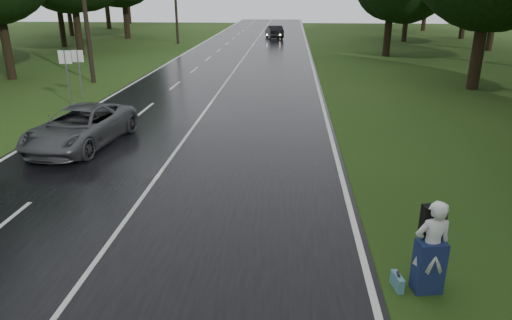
{
  "coord_description": "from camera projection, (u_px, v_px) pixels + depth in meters",
  "views": [
    {
      "loc": [
        4.11,
        -7.81,
        5.55
      ],
      "look_at": [
        3.21,
        4.24,
        1.1
      ],
      "focal_mm": 32.33,
      "sensor_mm": 36.0,
      "label": 1
    }
  ],
  "objects": [
    {
      "name": "lane_center",
      "position": [
        223.0,
        86.0,
        28.21
      ],
      "size": [
        0.12,
        140.0,
        0.01
      ],
      "primitive_type": "cube",
      "color": "silver",
      "rests_on": "road"
    },
    {
      "name": "utility_pole_far",
      "position": [
        178.0,
        44.0,
        51.36
      ],
      "size": [
        1.8,
        0.28,
        10.96
      ],
      "primitive_type": null,
      "color": "black",
      "rests_on": "ground"
    },
    {
      "name": "tree_left_e",
      "position": [
        81.0,
        55.0,
        42.45
      ],
      "size": [
        9.04,
        9.04,
        14.13
      ],
      "primitive_type": null,
      "color": "black",
      "rests_on": "ground"
    },
    {
      "name": "tree_left_d",
      "position": [
        13.0,
        79.0,
        30.69
      ],
      "size": [
        8.61,
        8.61,
        13.46
      ],
      "primitive_type": null,
      "color": "black",
      "rests_on": "ground"
    },
    {
      "name": "tree_right_f",
      "position": [
        403.0,
        41.0,
        53.44
      ],
      "size": [
        9.6,
        9.6,
        14.99
      ],
      "primitive_type": null,
      "color": "black",
      "rests_on": "ground"
    },
    {
      "name": "grey_car",
      "position": [
        81.0,
        127.0,
        17.22
      ],
      "size": [
        3.04,
        5.52,
        1.46
      ],
      "primitive_type": "imported",
      "rotation": [
        0.0,
        0.0,
        6.16
      ],
      "color": "#434448",
      "rests_on": "road"
    },
    {
      "name": "road",
      "position": [
        223.0,
        87.0,
        28.22
      ],
      "size": [
        12.0,
        140.0,
        0.04
      ],
      "primitive_type": "cube",
      "color": "black",
      "rests_on": "ground"
    },
    {
      "name": "tree_left_f",
      "position": [
        128.0,
        38.0,
        56.75
      ],
      "size": [
        9.51,
        9.51,
        14.86
      ],
      "primitive_type": null,
      "color": "black",
      "rests_on": "ground"
    },
    {
      "name": "tree_right_e",
      "position": [
        386.0,
        56.0,
        41.53
      ],
      "size": [
        7.36,
        7.36,
        11.5
      ],
      "primitive_type": null,
      "color": "black",
      "rests_on": "ground"
    },
    {
      "name": "ground",
      "position": [
        86.0,
        277.0,
        9.51
      ],
      "size": [
        160.0,
        160.0,
        0.0
      ],
      "primitive_type": "plane",
      "color": "#264113",
      "rests_on": "ground"
    },
    {
      "name": "tree_right_d",
      "position": [
        472.0,
        89.0,
        27.67
      ],
      "size": [
        8.48,
        8.48,
        13.25
      ],
      "primitive_type": null,
      "color": "black",
      "rests_on": "ground"
    },
    {
      "name": "suitcase",
      "position": [
        397.0,
        282.0,
        9.09
      ],
      "size": [
        0.2,
        0.44,
        0.3
      ],
      "primitive_type": "cube",
      "rotation": [
        0.0,
        0.0,
        0.19
      ],
      "color": "teal",
      "rests_on": "ground"
    },
    {
      "name": "utility_pole_mid",
      "position": [
        94.0,
        82.0,
        29.6
      ],
      "size": [
        1.8,
        0.28,
        9.89
      ],
      "primitive_type": null,
      "color": "black",
      "rests_on": "ground"
    },
    {
      "name": "road_sign_a",
      "position": [
        72.0,
        104.0,
        23.9
      ],
      "size": [
        0.66,
        0.1,
        2.75
      ],
      "primitive_type": null,
      "color": "white",
      "rests_on": "ground"
    },
    {
      "name": "hitchhiker",
      "position": [
        431.0,
        250.0,
        8.8
      ],
      "size": [
        0.78,
        0.72,
        1.94
      ],
      "color": "silver",
      "rests_on": "ground"
    },
    {
      "name": "road_sign_b",
      "position": [
        83.0,
        98.0,
        25.23
      ],
      "size": [
        0.62,
        0.1,
        2.6
      ],
      "primitive_type": null,
      "color": "white",
      "rests_on": "ground"
    },
    {
      "name": "far_car",
      "position": [
        274.0,
        32.0,
        56.33
      ],
      "size": [
        2.51,
        4.9,
        1.54
      ],
      "primitive_type": "imported",
      "rotation": [
        0.0,
        0.0,
        3.34
      ],
      "color": "black",
      "rests_on": "road"
    }
  ]
}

